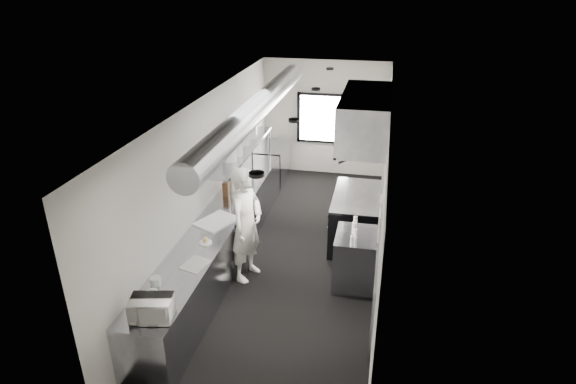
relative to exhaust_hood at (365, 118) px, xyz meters
The scene contains 35 objects.
floor 2.72m from the exhaust_hood, 147.45° to the right, with size 3.00×8.00×0.01m, color black.
ceiling 1.36m from the exhaust_hood, 147.45° to the right, with size 3.00×8.00×0.01m, color beige.
wall_back 3.62m from the exhaust_hood, 108.38° to the left, with size 3.00×0.02×2.80m, color #B9B7B0.
wall_front 4.93m from the exhaust_hood, 103.13° to the right, with size 3.00×0.02×2.80m, color #B9B7B0.
wall_left 2.87m from the exhaust_hood, 164.91° to the right, with size 0.02×8.00×2.80m, color #B9B7B0.
wall_right 1.28m from the exhaust_hood, 60.05° to the right, with size 0.02×8.00×2.80m, color #B9B7B0.
wall_cladding 1.92m from the exhaust_hood, 46.22° to the right, with size 0.03×5.50×1.10m, color #90949D.
hvac_duct 1.83m from the exhaust_hood, behind, with size 0.40×0.40×6.40m, color gray.
service_window 3.58m from the exhaust_hood, 108.57° to the left, with size 1.36×0.05×1.25m.
exhaust_hood is the anchor object (origin of this frame).
prep_counter 3.20m from the exhaust_hood, 151.89° to the right, with size 0.70×6.00×0.90m, color #90949D.
pass_shelf 2.46m from the exhaust_hood, behind, with size 0.45×3.00×0.68m.
range 1.92m from the exhaust_hood, behind, with size 0.88×1.60×0.94m.
bottle_station 2.39m from the exhaust_hood, 87.82° to the right, with size 0.65×0.80×0.90m, color #90949D.
far_work_table 3.88m from the exhaust_hood, 131.94° to the left, with size 0.70×1.20×0.90m, color #90949D.
notice_sheet_a 2.09m from the exhaust_hood, 78.88° to the right, with size 0.02×0.28×0.38m, color silver.
notice_sheet_b 2.43m from the exhaust_hood, 80.58° to the right, with size 0.02×0.28×0.38m, color silver.
line_cook 2.70m from the exhaust_hood, 137.84° to the right, with size 0.70×0.46×1.93m, color silver.
microwave 4.65m from the exhaust_hood, 119.14° to the right, with size 0.46×0.35×0.27m, color silver.
deli_tub_a 4.46m from the exhaust_hood, 123.83° to the right, with size 0.13×0.13×0.09m, color #B3BFB0.
deli_tub_b 4.31m from the exhaust_hood, 126.88° to the right, with size 0.14×0.14×0.10m, color #B3BFB0.
newspaper 3.73m from the exhaust_hood, 127.85° to the right, with size 0.31×0.38×0.01m, color silver.
small_plate 3.37m from the exhaust_hood, 135.74° to the right, with size 0.19×0.19×0.02m, color silver.
pastry 3.35m from the exhaust_hood, 135.74° to the right, with size 0.08×0.08×0.08m, color tan.
cutting_board 3.03m from the exhaust_hood, 147.54° to the right, with size 0.49×0.65×0.02m, color white.
knife_block 2.78m from the exhaust_hood, behind, with size 0.11×0.23×0.25m, color brown.
plate_stack_a 2.44m from the exhaust_hood, behind, with size 0.27×0.27×0.31m, color silver.
plate_stack_b 2.37m from the exhaust_hood, behind, with size 0.23×0.23×0.29m, color silver.
plate_stack_c 2.46m from the exhaust_hood, 166.57° to the left, with size 0.23×0.23×0.33m, color silver.
plate_stack_d 2.58m from the exhaust_hood, 156.91° to the left, with size 0.26×0.26×0.40m, color silver.
squeeze_bottle_a 2.24m from the exhaust_hood, 89.96° to the right, with size 0.05×0.05×0.16m, color white.
squeeze_bottle_b 2.07m from the exhaust_hood, 88.70° to the right, with size 0.06×0.06×0.17m, color white.
squeeze_bottle_c 1.96m from the exhaust_hood, 89.91° to the right, with size 0.07×0.07×0.20m, color white.
squeeze_bottle_d 1.87m from the exhaust_hood, 89.51° to the right, with size 0.06×0.06×0.17m, color white.
squeeze_bottle_e 1.80m from the exhaust_hood, 89.89° to the right, with size 0.06×0.06×0.18m, color white.
Camera 1 is at (1.42, -7.35, 4.62)m, focal length 30.13 mm.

